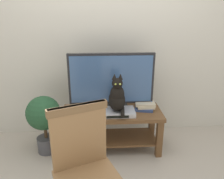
% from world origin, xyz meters
% --- Properties ---
extents(ground_plane, '(12.00, 12.00, 0.00)m').
position_xyz_m(ground_plane, '(0.00, 0.00, 0.00)').
color(ground_plane, '#ADA393').
extents(back_wall, '(7.00, 0.12, 2.80)m').
position_xyz_m(back_wall, '(0.00, 1.01, 1.40)').
color(back_wall, beige).
rests_on(back_wall, ground).
extents(tv_stand, '(1.18, 0.49, 0.51)m').
position_xyz_m(tv_stand, '(0.03, 0.48, 0.35)').
color(tv_stand, brown).
rests_on(tv_stand, ground).
extents(tv, '(0.99, 0.20, 0.68)m').
position_xyz_m(tv, '(0.03, 0.56, 0.86)').
color(tv, black).
rests_on(tv, tv_stand).
extents(media_box, '(0.41, 0.25, 0.05)m').
position_xyz_m(media_box, '(0.08, 0.40, 0.53)').
color(media_box, '#BCBCC1').
rests_on(media_box, tv_stand).
extents(cat, '(0.19, 0.32, 0.45)m').
position_xyz_m(cat, '(0.08, 0.39, 0.72)').
color(cat, black).
rests_on(cat, media_box).
extents(wooden_chair, '(0.59, 0.59, 1.00)m').
position_xyz_m(wooden_chair, '(-0.23, -0.54, 0.57)').
color(wooden_chair, olive).
rests_on(wooden_chair, ground).
extents(book_stack, '(0.26, 0.21, 0.09)m').
position_xyz_m(book_stack, '(0.43, 0.51, 0.55)').
color(book_stack, '#33477A').
rests_on(book_stack, tv_stand).
extents(potted_plant, '(0.40, 0.40, 0.72)m').
position_xyz_m(potted_plant, '(-0.77, 0.46, 0.46)').
color(potted_plant, '#47474C').
rests_on(potted_plant, ground).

